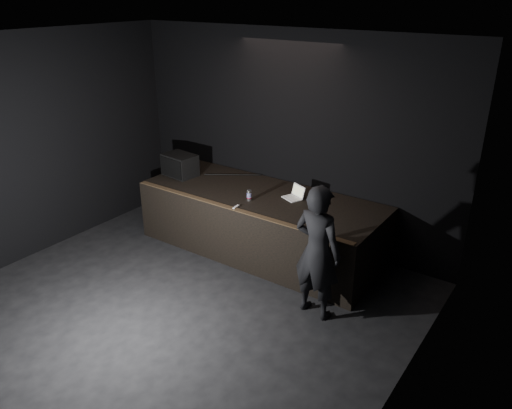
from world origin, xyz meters
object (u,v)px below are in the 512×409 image
object	(u,v)px
beer_can	(249,195)
person	(317,252)
stage_riser	(261,222)
stage_monitor	(180,165)
laptop	(295,195)

from	to	relation	value
beer_can	person	distance (m)	1.76
stage_riser	beer_can	distance (m)	0.67
stage_riser	person	distance (m)	1.95
stage_riser	person	xyz separation A→B (m)	(1.59, -1.04, 0.43)
stage_riser	stage_monitor	size ratio (longest dim) A/B	6.50
stage_riser	laptop	distance (m)	0.78
stage_riser	person	size ratio (longest dim) A/B	2.16
beer_can	person	bearing A→B (deg)	-24.36
laptop	person	bearing A→B (deg)	-25.87
stage_monitor	laptop	distance (m)	2.21
stage_riser	beer_can	size ratio (longest dim) A/B	22.69
stage_riser	person	world-z (taller)	person
laptop	beer_can	world-z (taller)	laptop
stage_monitor	person	world-z (taller)	person
beer_can	stage_riser	bearing A→B (deg)	88.24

